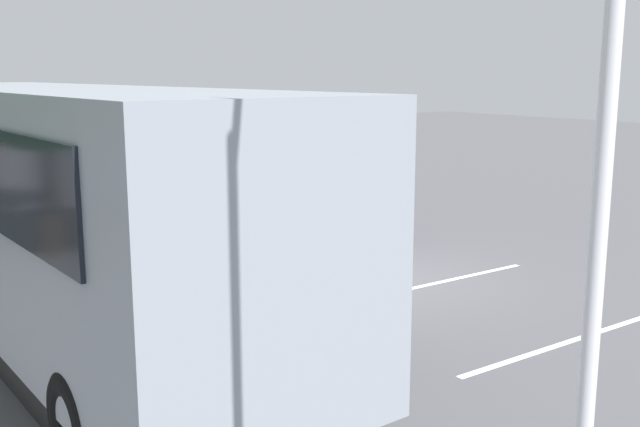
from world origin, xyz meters
TOP-DOWN VIEW (x-y plane):
  - ground_plane at (0.00, 0.00)m, footprint 80.00×80.00m
  - tour_bus at (0.36, 5.03)m, footprint 10.70×3.14m
  - spectator_far_left at (-1.98, 2.32)m, footprint 0.58×0.34m
  - spectator_left at (-0.64, 2.34)m, footprint 0.57×0.39m
  - spectator_centre at (0.40, 2.33)m, footprint 0.57×0.32m
  - spectator_right at (1.53, 2.42)m, footprint 0.57×0.32m
  - parked_motorcycle_silver at (0.33, 3.06)m, footprint 2.05×0.58m
  - stunt_motorcycle at (2.03, -1.45)m, footprint 1.80×1.15m
  - flagpole at (-7.52, 4.80)m, footprint 0.78×0.36m
  - bay_line_a at (-3.70, -0.64)m, footprint 0.20×4.82m
  - bay_line_b at (-0.74, -0.64)m, footprint 0.18×4.10m
  - bay_line_c at (2.23, -0.64)m, footprint 0.18×4.02m

SIDE VIEW (x-z plane):
  - ground_plane at x=0.00m, z-range 0.00..0.00m
  - bay_line_a at x=-3.70m, z-range 0.00..0.01m
  - bay_line_b at x=-0.74m, z-range 0.00..0.01m
  - bay_line_c at x=2.23m, z-range 0.00..0.01m
  - parked_motorcycle_silver at x=0.33m, z-range -0.01..0.97m
  - spectator_far_left at x=-1.98m, z-range 0.16..1.85m
  - spectator_left at x=-0.64m, z-range 0.17..1.87m
  - stunt_motorcycle at x=2.03m, z-range 0.14..1.92m
  - spectator_right at x=1.53m, z-range 0.17..1.92m
  - spectator_centre at x=0.40m, z-range 0.18..1.99m
  - tour_bus at x=0.36m, z-range 0.02..3.27m
  - flagpole at x=-7.52m, z-range -0.05..6.47m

